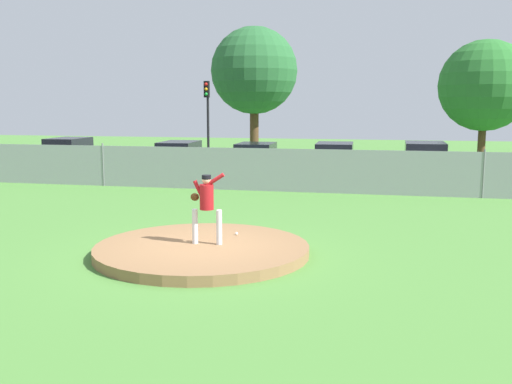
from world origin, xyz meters
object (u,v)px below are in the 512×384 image
Objects in this scene: pitcher_youth at (206,202)px; parked_car_teal at (256,161)px; parked_car_silver at (425,162)px; traffic_light_near at (207,108)px; parked_car_charcoal at (69,155)px; baseball at (237,234)px; parked_car_slate at (334,161)px; parked_car_navy at (179,159)px; traffic_cone_orange at (107,170)px.

parked_car_teal is (-2.03, 14.31, -0.45)m from pitcher_youth.
parked_car_silver is 12.46m from traffic_light_near.
parked_car_teal is 9.93m from parked_car_charcoal.
baseball is 13.52m from parked_car_slate.
baseball is at bearing -64.51° from parked_car_navy.
parked_car_navy reaches higher than parked_car_teal.
parked_car_slate reaches higher than parked_car_teal.
parked_car_navy is at bearing -176.97° from parked_car_teal.
pitcher_youth is 18.81m from parked_car_charcoal.
parked_car_slate is at bearing -29.76° from traffic_light_near.
traffic_cone_orange is at bearing -24.17° from parked_car_charcoal.
baseball is 0.02× the size of parked_car_teal.
parked_car_navy is 1.10× the size of parked_car_teal.
pitcher_youth is 0.40× the size of parked_car_teal.
parked_car_teal is at bearing 3.03° from parked_car_navy.
parked_car_slate is at bearing 84.78° from baseball.
parked_car_charcoal reaches higher than baseball.
parked_car_silver reaches higher than baseball.
baseball is at bearing -70.63° from traffic_light_near.
parked_car_navy is (-7.47, -0.37, -0.01)m from parked_car_slate.
traffic_light_near is (-5.79, 18.74, 2.01)m from pitcher_youth.
pitcher_youth is 15.26m from parked_car_navy.
traffic_cone_orange is (-3.43, -0.82, -0.53)m from parked_car_navy.
baseball is 18.33m from parked_car_charcoal.
traffic_light_near is (-11.49, 4.16, 2.40)m from parked_car_silver.
parked_car_teal is at bearing -1.20° from parked_car_charcoal.
traffic_cone_orange is at bearing 128.25° from baseball.
parked_car_slate is at bearing 2.59° from parked_car_teal.
parked_car_silver is at bearing 2.05° from parked_car_teal.
traffic_light_near is at bearing 109.37° from baseball.
traffic_cone_orange is (-7.20, -1.02, -0.51)m from parked_car_teal.
parked_car_charcoal is (-12.40, 13.49, 0.55)m from baseball.
parked_car_silver reaches higher than parked_car_teal.
traffic_cone_orange is (-9.23, 13.29, -0.96)m from pitcher_youth.
traffic_light_near is at bearing 34.39° from parked_car_charcoal.
pitcher_youth is 14.58m from parked_car_slate.
traffic_cone_orange reaches higher than baseball.
pitcher_youth is at bearing -96.59° from parked_car_slate.
parked_car_silver reaches higher than parked_car_slate.
baseball is 0.02× the size of parked_car_navy.
parked_car_teal is at bearing -177.95° from parked_car_silver.
parked_car_teal reaches higher than traffic_cone_orange.
parked_car_slate reaches higher than traffic_cone_orange.
parked_car_teal is at bearing 8.04° from traffic_cone_orange.
pitcher_youth reaches higher than parked_car_navy.
parked_car_slate is 4.04m from parked_car_silver.
traffic_cone_orange is at bearing -175.05° from parked_car_silver.
parked_car_slate is 7.97× the size of traffic_cone_orange.
pitcher_youth is at bearing -111.37° from parked_car_silver.
parked_car_charcoal is (-11.96, 14.52, -0.40)m from pitcher_youth.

